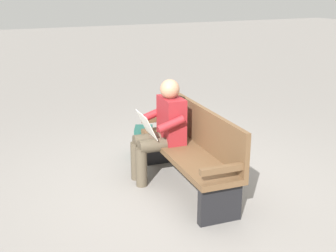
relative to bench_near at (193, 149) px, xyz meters
The scene contains 4 objects.
ground_plane 0.46m from the bench_near, 86.64° to the left, with size 40.00×40.00×0.00m, color gray.
bench_near is the anchor object (origin of this frame).
person_seated 0.44m from the bench_near, 31.21° to the left, with size 0.59×0.59×1.18m.
backpack 1.13m from the bench_near, ahead, with size 0.35×0.34×0.40m.
Camera 1 is at (-4.06, 2.07, 2.19)m, focal length 47.65 mm.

